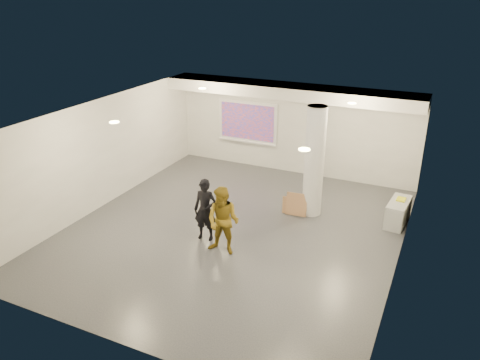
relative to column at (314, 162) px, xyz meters
The scene contains 19 objects.
floor 2.78m from the column, 129.81° to the right, with size 8.00×9.00×0.01m, color #34363B.
ceiling 2.78m from the column, 129.81° to the right, with size 8.00×9.00×0.01m, color silver.
wall_back 3.09m from the column, 119.05° to the left, with size 8.00×0.01×3.00m, color silver.
wall_front 6.48m from the column, 103.39° to the right, with size 8.00×0.01×3.00m, color silver.
wall_left 5.79m from the column, 161.88° to the right, with size 0.01×9.00×3.00m, color silver.
wall_right 3.08m from the column, 35.75° to the right, with size 0.01×9.00×3.00m, color silver.
soffit_band 2.94m from the column, 124.90° to the left, with size 8.00×1.10×0.36m, color silver.
downlight_nw 4.05m from the column, 169.29° to the left, with size 0.22×0.22×0.02m, color #EAE186.
downlight_ne 1.78m from the column, 45.00° to the left, with size 0.22×0.22×0.02m, color #EAE186.
downlight_sw 5.17m from the column, 138.27° to the right, with size 0.22×0.22×0.02m, color #EAE186.
downlight_se 3.68m from the column, 78.02° to the right, with size 0.22×0.22×0.02m, color #EAE186.
column is the anchor object (origin of this frame).
projection_screen 4.08m from the column, 139.44° to the left, with size 2.10×0.13×1.42m.
credenza 2.54m from the column, ahead, with size 0.45×1.09×0.64m, color #9EA2A4.
postit_pad 2.45m from the column, 12.14° to the left, with size 0.22×0.30×0.03m, color yellow.
cardboard_back 1.27m from the column, 141.63° to the right, with size 0.57×0.05×0.62m, color #946A47.
cardboard_front 1.39m from the column, 156.20° to the right, with size 0.43×0.04×0.47m, color #946A47.
woman 3.20m from the column, 128.72° to the right, with size 0.57×0.37×1.56m, color black.
man 3.17m from the column, 114.06° to the right, with size 0.80×0.62×1.64m, color olive.
Camera 1 is at (4.57, -9.45, 5.82)m, focal length 35.00 mm.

